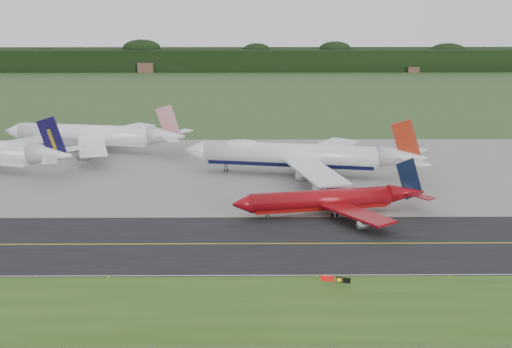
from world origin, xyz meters
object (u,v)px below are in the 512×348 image
at_px(jet_red_737, 332,200).
at_px(jet_star_tail, 94,135).
at_px(jet_ba_747, 299,155).
at_px(taxiway_sign, 335,279).

height_order(jet_red_737, jet_star_tail, jet_star_tail).
relative_size(jet_ba_747, taxiway_sign, 12.84).
xyz_separation_m(jet_ba_747, jet_red_737, (4.96, -31.99, -2.20)).
distance_m(jet_red_737, taxiway_sign, 38.67).
height_order(jet_red_737, taxiway_sign, jet_red_737).
relative_size(jet_ba_747, jet_star_tail, 1.13).
bearing_deg(jet_ba_747, taxiway_sign, -88.90).
distance_m(jet_red_737, jet_star_tail, 87.78).
bearing_deg(jet_ba_747, jet_red_737, -81.18).
bearing_deg(jet_star_tail, jet_red_737, -42.79).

